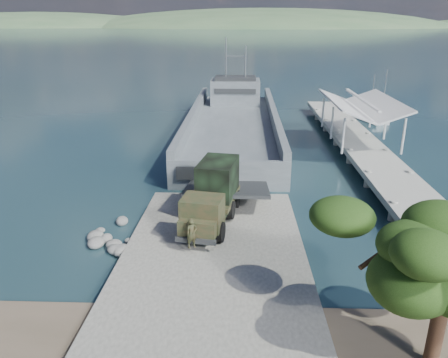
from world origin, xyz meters
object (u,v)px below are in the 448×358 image
sailboat_near (370,119)px  sailboat_far (381,118)px  overhang_tree (434,248)px  landing_craft (233,130)px  pier (361,138)px  soldier (192,240)px  military_truck (213,194)px

sailboat_near → sailboat_far: 1.64m
overhang_tree → sailboat_near: bearing=76.7°
landing_craft → sailboat_near: bearing=27.8°
sailboat_far → overhang_tree: sailboat_far is taller
pier → soldier: (-14.18, -20.39, -0.26)m
soldier → sailboat_near: size_ratio=0.28×
pier → sailboat_far: (6.63, 15.01, -1.25)m
landing_craft → pier: bearing=-23.7°
landing_craft → sailboat_near: 19.60m
sailboat_far → soldier: bearing=-107.8°
military_truck → soldier: military_truck is taller
landing_craft → military_truck: bearing=-92.0°
military_truck → soldier: (-0.90, -4.26, -0.90)m
pier → sailboat_near: bearing=70.8°
overhang_tree → pier: bearing=79.9°
military_truck → sailboat_near: sailboat_near is taller
military_truck → sailboat_far: bearing=67.6°
soldier → overhang_tree: 12.29m
landing_craft → overhang_tree: landing_craft is taller
soldier → sailboat_far: (20.81, 35.41, -0.99)m
military_truck → sailboat_far: sailboat_far is taller
landing_craft → sailboat_near: landing_craft is taller
military_truck → soldier: 4.45m
landing_craft → overhang_tree: size_ratio=5.32×
sailboat_far → sailboat_near: bearing=-149.8°
sailboat_near → sailboat_far: (1.57, 0.50, 0.03)m
sailboat_near → overhang_tree: 43.49m
sailboat_near → military_truck: bearing=-141.1°
sailboat_near → pier: bearing=-129.4°
pier → sailboat_far: bearing=66.2°
sailboat_near → sailboat_far: bearing=-2.6°
military_truck → overhang_tree: 14.44m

